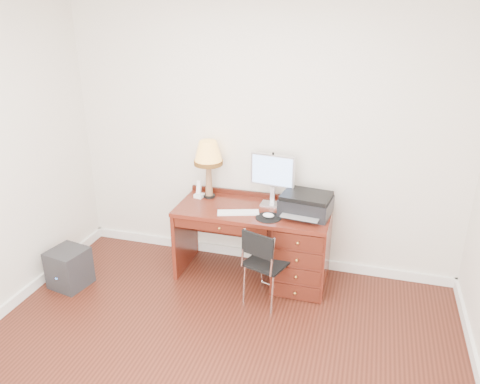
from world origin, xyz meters
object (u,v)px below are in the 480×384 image
(phone, at_px, (199,192))
(chair, at_px, (266,260))
(monitor, at_px, (272,173))
(leg_lamp, at_px, (208,156))
(equipment_box, at_px, (69,268))
(desk, at_px, (285,243))
(printer, at_px, (306,204))

(phone, relative_size, chair, 0.24)
(monitor, distance_m, leg_lamp, 0.66)
(leg_lamp, distance_m, equipment_box, 1.76)
(desk, relative_size, printer, 2.99)
(leg_lamp, bearing_deg, equipment_box, -144.54)
(desk, bearing_deg, chair, -101.33)
(monitor, bearing_deg, leg_lamp, -171.54)
(phone, xyz_separation_m, chair, (0.84, -0.56, -0.34))
(desk, relative_size, phone, 8.26)
(printer, distance_m, chair, 0.66)
(printer, xyz_separation_m, chair, (-0.27, -0.46, -0.39))
(desk, relative_size, chair, 1.97)
(monitor, height_order, phone, monitor)
(phone, bearing_deg, equipment_box, -133.46)
(desk, relative_size, equipment_box, 3.87)
(desk, height_order, chair, chair)
(desk, height_order, equipment_box, desk)
(desk, xyz_separation_m, phone, (-0.93, 0.12, 0.39))
(desk, distance_m, chair, 0.45)
(equipment_box, bearing_deg, phone, 47.43)
(desk, xyz_separation_m, leg_lamp, (-0.83, 0.16, 0.78))
(chair, bearing_deg, monitor, 117.74)
(equipment_box, bearing_deg, desk, 29.64)
(phone, xyz_separation_m, equipment_box, (-1.08, -0.80, -0.61))
(desk, height_order, monitor, monitor)
(desk, relative_size, leg_lamp, 2.51)
(chair, bearing_deg, phone, 165.71)
(monitor, relative_size, printer, 1.02)
(phone, distance_m, chair, 1.07)
(desk, bearing_deg, phone, 172.63)
(leg_lamp, relative_size, equipment_box, 1.54)
(desk, bearing_deg, monitor, 136.75)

